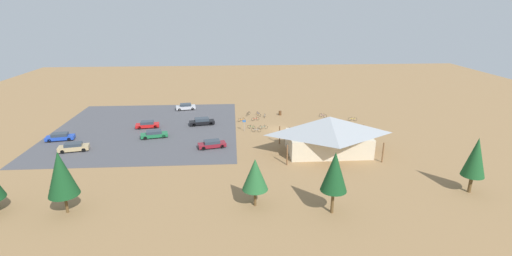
% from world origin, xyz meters
% --- Properties ---
extents(ground, '(160.00, 160.00, 0.00)m').
position_xyz_m(ground, '(0.00, 0.00, 0.00)').
color(ground, '#937047').
rests_on(ground, ground).
extents(parking_lot_asphalt, '(33.71, 35.20, 0.05)m').
position_xyz_m(parking_lot_asphalt, '(24.88, -1.90, 0.03)').
color(parking_lot_asphalt, '#4C4C51').
rests_on(parking_lot_asphalt, ground).
extents(bike_pavilion, '(14.57, 9.06, 5.94)m').
position_xyz_m(bike_pavilion, '(-6.39, 12.03, 3.26)').
color(bike_pavilion, beige).
rests_on(bike_pavilion, ground).
extents(trash_bin, '(0.60, 0.60, 0.90)m').
position_xyz_m(trash_bin, '(-1.56, -9.58, 0.45)').
color(trash_bin, brown).
rests_on(trash_bin, ground).
extents(lot_sign, '(0.56, 0.08, 2.20)m').
position_xyz_m(lot_sign, '(6.44, 0.45, 1.41)').
color(lot_sign, '#99999E').
rests_on(lot_sign, ground).
extents(pine_east, '(2.94, 2.94, 7.34)m').
position_xyz_m(pine_east, '(-2.40, 29.90, 5.03)').
color(pine_east, brown).
rests_on(pine_east, ground).
extents(pine_far_west, '(3.32, 3.32, 7.37)m').
position_xyz_m(pine_far_west, '(27.33, 27.95, 4.80)').
color(pine_far_west, brown).
rests_on(pine_far_west, ground).
extents(pine_center, '(2.99, 2.99, 5.86)m').
position_xyz_m(pine_center, '(6.13, 27.77, 3.97)').
color(pine_center, brown).
rests_on(pine_center, ground).
extents(pine_mideast, '(2.73, 2.73, 7.22)m').
position_xyz_m(pine_mideast, '(-20.79, 26.23, 4.70)').
color(pine_mideast, brown).
rests_on(pine_mideast, ground).
extents(bicycle_silver_lone_west, '(1.23, 1.32, 0.82)m').
position_xyz_m(bicycle_silver_lone_west, '(-1.53, 1.59, 0.37)').
color(bicycle_silver_lone_west, black).
rests_on(bicycle_silver_lone_west, ground).
extents(bicycle_white_near_sign, '(0.51, 1.73, 0.82)m').
position_xyz_m(bicycle_white_near_sign, '(1.83, -8.12, 0.36)').
color(bicycle_white_near_sign, black).
rests_on(bicycle_white_near_sign, ground).
extents(bicycle_yellow_front_row, '(1.71, 0.57, 0.86)m').
position_xyz_m(bicycle_yellow_front_row, '(-15.66, -4.47, 0.37)').
color(bicycle_yellow_front_row, black).
rests_on(bicycle_yellow_front_row, ground).
extents(bicycle_black_yard_front, '(0.87, 1.58, 0.84)m').
position_xyz_m(bicycle_black_yard_front, '(5.20, -9.68, 0.39)').
color(bicycle_black_yard_front, black).
rests_on(bicycle_black_yard_front, ground).
extents(bicycle_red_back_row, '(1.60, 0.76, 0.77)m').
position_xyz_m(bicycle_red_back_row, '(3.95, -5.93, 0.35)').
color(bicycle_red_back_row, black).
rests_on(bicycle_red_back_row, ground).
extents(bicycle_purple_near_porch, '(1.34, 1.20, 0.82)m').
position_xyz_m(bicycle_purple_near_porch, '(-10.29, -7.31, 0.38)').
color(bicycle_purple_near_porch, black).
rests_on(bicycle_purple_near_porch, ground).
extents(bicycle_blue_lone_east, '(0.86, 1.57, 0.85)m').
position_xyz_m(bicycle_blue_lone_east, '(3.09, -9.31, 0.39)').
color(bicycle_blue_lone_east, black).
rests_on(bicycle_blue_lone_east, ground).
extents(bicycle_teal_yard_right, '(1.76, 0.48, 0.81)m').
position_xyz_m(bicycle_teal_yard_right, '(2.84, -0.28, 0.37)').
color(bicycle_teal_yard_right, black).
rests_on(bicycle_teal_yard_right, ground).
extents(bicycle_green_trailside, '(1.50, 0.99, 0.77)m').
position_xyz_m(bicycle_green_trailside, '(5.03, -0.64, 0.36)').
color(bicycle_green_trailside, black).
rests_on(bicycle_green_trailside, ground).
extents(bicycle_orange_mid_cluster, '(1.52, 0.73, 0.81)m').
position_xyz_m(bicycle_orange_mid_cluster, '(6.78, -5.54, 0.35)').
color(bicycle_orange_mid_cluster, black).
rests_on(bicycle_orange_mid_cluster, ground).
extents(bicycle_silver_yard_center, '(1.77, 0.48, 0.81)m').
position_xyz_m(bicycle_silver_yard_center, '(4.22, 1.23, 0.37)').
color(bicycle_silver_yard_center, black).
rests_on(bicycle_silver_yard_center, ground).
extents(car_blue_near_entry, '(4.78, 2.44, 1.31)m').
position_xyz_m(car_blue_near_entry, '(38.33, 3.65, 0.71)').
color(car_blue_near_entry, '#1E42B2').
rests_on(car_blue_near_entry, parking_lot_asphalt).
extents(car_maroon_far_end, '(4.74, 2.71, 1.27)m').
position_xyz_m(car_maroon_far_end, '(12.01, 8.88, 0.69)').
color(car_maroon_far_end, maroon).
rests_on(car_maroon_far_end, parking_lot_asphalt).
extents(car_black_back_corner, '(5.04, 2.63, 1.39)m').
position_xyz_m(car_black_back_corner, '(14.55, -3.64, 0.74)').
color(car_black_back_corner, black).
rests_on(car_black_back_corner, parking_lot_asphalt).
extents(car_silver_by_curb, '(4.47, 2.52, 1.38)m').
position_xyz_m(car_silver_by_curb, '(18.98, -15.08, 0.74)').
color(car_silver_by_curb, '#BCBCC1').
rests_on(car_silver_by_curb, parking_lot_asphalt).
extents(car_red_inner_stall, '(4.53, 2.38, 1.30)m').
position_xyz_m(car_red_inner_stall, '(24.77, -2.47, 0.70)').
color(car_red_inner_stall, red).
rests_on(car_red_inner_stall, parking_lot_asphalt).
extents(car_green_front_row, '(4.88, 2.71, 1.28)m').
position_xyz_m(car_green_front_row, '(22.41, 3.28, 0.69)').
color(car_green_front_row, '#1E6B3D').
rests_on(car_green_front_row, parking_lot_asphalt).
extents(car_tan_end_stall, '(4.83, 2.62, 1.37)m').
position_xyz_m(car_tan_end_stall, '(33.99, 8.95, 0.74)').
color(car_tan_end_stall, tan).
rests_on(car_tan_end_stall, parking_lot_asphalt).
extents(visitor_near_lot, '(0.37, 0.36, 1.72)m').
position_xyz_m(visitor_near_lot, '(-15.05, 4.11, 0.90)').
color(visitor_near_lot, '#2D3347').
rests_on(visitor_near_lot, ground).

